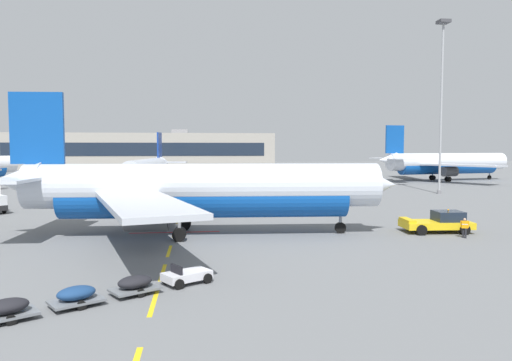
{
  "coord_description": "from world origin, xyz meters",
  "views": [
    {
      "loc": [
        20.32,
        -21.11,
        7.55
      ],
      "look_at": [
        26.18,
        29.42,
        4.09
      ],
      "focal_mm": 33.73,
      "sensor_mm": 36.0,
      "label": 1
    }
  ],
  "objects": [
    {
      "name": "ground",
      "position": [
        40.0,
        40.0,
        0.0
      ],
      "size": [
        400.0,
        400.0,
        0.0
      ],
      "primitive_type": "plane",
      "color": "slate"
    },
    {
      "name": "apron_paint_markings",
      "position": [
        18.0,
        37.85,
        0.0
      ],
      "size": [
        8.0,
        96.46,
        0.01
      ],
      "color": "yellow",
      "rests_on": "ground"
    },
    {
      "name": "airliner_foreground",
      "position": [
        20.13,
        20.48,
        3.95
      ],
      "size": [
        34.78,
        34.59,
        12.2
      ],
      "color": "silver",
      "rests_on": "ground"
    },
    {
      "name": "pushback_tug",
      "position": [
        41.52,
        19.38,
        0.9
      ],
      "size": [
        6.15,
        3.46,
        2.08
      ],
      "color": "yellow",
      "rests_on": "ground"
    },
    {
      "name": "airliner_mid_left",
      "position": [
        76.49,
        83.74,
        4.05
      ],
      "size": [
        35.5,
        34.77,
        12.5
      ],
      "color": "silver",
      "rests_on": "ground"
    },
    {
      "name": "airliner_far_right",
      "position": [
        10.49,
        71.16,
        3.51
      ],
      "size": [
        30.6,
        30.93,
        10.84
      ],
      "color": "silver",
      "rests_on": "ground"
    },
    {
      "name": "ground_power_truck",
      "position": [
        37.58,
        41.13,
        1.65
      ],
      "size": [
        6.06,
        7.07,
        3.14
      ],
      "color": "black",
      "rests_on": "ground"
    },
    {
      "name": "baggage_train",
      "position": [
        15.69,
        2.97,
        0.53
      ],
      "size": [
        10.52,
        7.55,
        1.14
      ],
      "color": "silver",
      "rests_on": "ground"
    },
    {
      "name": "ground_crew_worker",
      "position": [
        42.29,
        16.47,
        0.95
      ],
      "size": [
        0.6,
        0.41,
        1.68
      ],
      "color": "#232328",
      "rests_on": "ground"
    },
    {
      "name": "apron_light_mast_far",
      "position": [
        59.4,
        53.69,
        17.21
      ],
      "size": [
        1.8,
        1.8,
        28.09
      ],
      "color": "slate",
      "rests_on": "ground"
    },
    {
      "name": "terminal_satellite",
      "position": [
        -1.91,
        161.88,
        6.43
      ],
      "size": [
        98.07,
        22.89,
        14.43
      ],
      "color": "#9E998E",
      "rests_on": "ground"
    }
  ]
}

